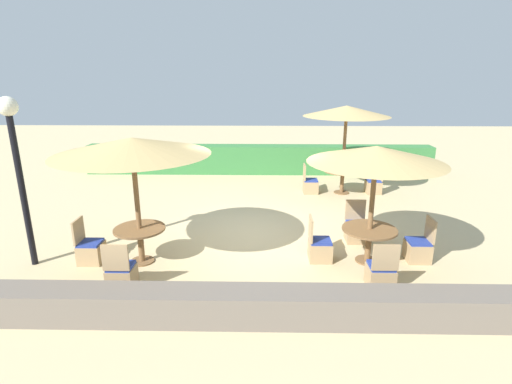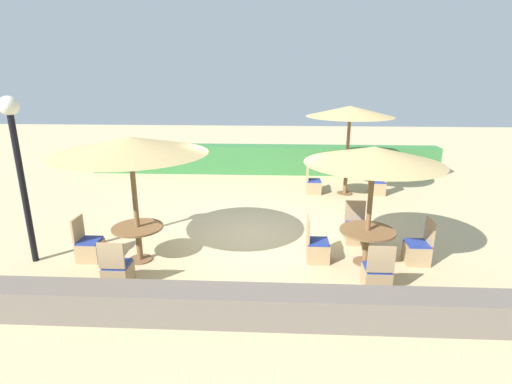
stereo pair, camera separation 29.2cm
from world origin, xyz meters
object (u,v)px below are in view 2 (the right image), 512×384
Objects in this scene: round_table_front_left at (138,234)px; patio_chair_front_left_west at (89,248)px; round_table_front_right at (367,237)px; patio_chair_front_right_east at (417,251)px; parasol_front_right at (374,156)px; patio_chair_front_right_north at (355,231)px; round_table_back_right at (346,175)px; patio_chair_front_right_west at (317,249)px; patio_chair_back_right_west at (313,185)px; patio_chair_front_right_south at (376,276)px; patio_chair_front_left_south at (118,273)px; parasol_front_left at (130,146)px; patio_chair_back_right_east at (378,186)px; lamp_post at (16,148)px; parasol_back_right at (350,112)px.

patio_chair_front_left_west is (-1.04, -0.03, -0.31)m from round_table_front_left.
round_table_front_right is 1.09m from patio_chair_front_right_east.
patio_chair_front_right_east is (1.05, 0.05, -0.31)m from round_table_front_right.
patio_chair_front_right_north is (-0.02, 1.04, -1.96)m from parasol_front_right.
parasol_front_right is 4.90m from round_table_front_left.
patio_chair_front_right_west is at bearing -105.77° from round_table_back_right.
round_table_front_right is 1.18× the size of patio_chair_back_right_west.
patio_chair_front_right_east is (1.06, -0.98, 0.00)m from patio_chair_front_right_north.
patio_chair_front_left_west is (-5.65, -0.15, -0.31)m from round_table_front_right.
patio_chair_front_right_south and patio_chair_front_left_south have the same top height.
patio_chair_front_left_south is 1.00× the size of patio_chair_back_right_west.
patio_chair_front_right_west and patio_chair_front_right_north have the same top height.
round_table_front_right is 1.08m from patio_chair_front_right_north.
patio_chair_front_right_south reaches higher than round_table_back_right.
patio_chair_front_right_west is 1.00× the size of patio_chair_front_left_south.
round_table_front_right is 1.18× the size of patio_chair_front_right_east.
patio_chair_front_right_west is 1.00× the size of patio_chair_front_right_south.
parasol_front_left is at bearing 180.00° from round_table_front_left.
patio_chair_front_right_west is 1.38m from patio_chair_front_right_north.
patio_chair_back_right_east is (1.38, 4.81, -0.31)m from round_table_front_right.
patio_chair_back_right_west is (-0.63, 3.77, 0.00)m from patio_chair_front_right_north.
lamp_post reaches higher than parasol_front_right.
parasol_front_left is (-5.66, -0.17, 2.13)m from patio_chair_front_right_east.
patio_chair_front_right_east is at bearing 19.63° from patio_chair_back_right_west.
lamp_post is 3.57× the size of patio_chair_front_right_north.
patio_chair_front_right_south is (6.73, -0.81, -2.09)m from lamp_post.
patio_chair_front_left_south is 7.19m from patio_chair_back_right_west.
parasol_front_right is at bearing -94.33° from round_table_back_right.
patio_chair_front_left_south is at bearing -71.90° from patio_chair_front_right_west.
patio_chair_back_right_east is (6.00, 4.93, -0.31)m from round_table_front_left.
patio_chair_front_right_west is 0.91× the size of round_table_front_left.
round_table_front_right is 1.18× the size of patio_chair_front_right_north.
patio_chair_front_right_north is 5.20m from parasol_front_left.
parasol_front_right is at bearing 0.00° from round_table_front_right.
parasol_front_left is (-4.58, 0.94, 2.13)m from patio_chair_front_right_south.
patio_chair_front_right_south is at bearing -6.82° from lamp_post.
patio_chair_front_left_south is at bearing -92.90° from parasol_front_left.
lamp_post is at bearing -176.47° from parasol_front_left.
parasol_front_left is 7.24m from round_table_back_right.
lamp_post is 2.16m from parasol_front_left.
patio_chair_front_right_west is at bearing 90.13° from patio_chair_front_right_east.
parasol_front_left is 8.05m from patio_chair_back_right_east.
lamp_post is 7.19m from patio_chair_front_right_north.
patio_chair_front_left_west is (-5.62, 0.91, 0.00)m from patio_chair_front_right_south.
parasol_back_right reaches higher than parasol_front_left.
lamp_post is at bearing -50.41° from patio_chair_back_right_west.
patio_chair_front_right_west is 1.00× the size of patio_chair_back_right_east.
parasol_front_left is at bearing -87.37° from patio_chair_front_right_west.
parasol_back_right is at bearing 90.76° from patio_chair_back_right_west.
patio_chair_front_right_north is at bearing 101.88° from patio_chair_front_left_west.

